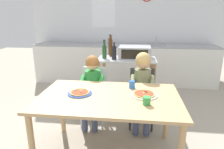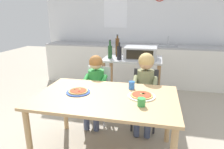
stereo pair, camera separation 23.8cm
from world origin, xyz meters
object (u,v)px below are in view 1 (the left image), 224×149
at_px(bottle_brown_beer, 114,53).
at_px(child_in_olive_shirt, 142,81).
at_px(dining_table, 109,103).
at_px(kitchen_island_cart, 126,76).
at_px(pizza_plate_white, 144,94).
at_px(child_in_green_shirt, 92,82).
at_px(toaster_oven, 135,52).
at_px(dining_chair_right, 142,93).
at_px(bottle_tall_green_wine, 111,48).
at_px(dining_chair_left, 94,91).
at_px(bottle_clear_vinegar, 104,51).
at_px(pizza_plate_blue_rimmed, 80,93).
at_px(drinking_cup_blue, 132,84).
at_px(drinking_cup_green, 147,101).
at_px(bottle_slim_sauce, 110,46).

xyz_separation_m(bottle_brown_beer, child_in_olive_shirt, (0.43, -0.43, -0.30)).
bearing_deg(dining_table, kitchen_island_cart, 83.81).
bearing_deg(pizza_plate_white, child_in_green_shirt, 140.33).
relative_size(toaster_oven, dining_chair_right, 0.61).
xyz_separation_m(kitchen_island_cart, bottle_tall_green_wine, (-0.27, 0.08, 0.45)).
relative_size(dining_chair_left, dining_chair_right, 1.00).
distance_m(bottle_clear_vinegar, bottle_tall_green_wine, 0.19).
distance_m(toaster_oven, dining_chair_right, 0.70).
relative_size(kitchen_island_cart, pizza_plate_white, 3.14).
bearing_deg(pizza_plate_white, pizza_plate_blue_rimmed, -176.86).
height_order(child_in_green_shirt, child_in_olive_shirt, child_in_olive_shirt).
bearing_deg(bottle_tall_green_wine, drinking_cup_blue, -69.77).
height_order(dining_chair_right, drinking_cup_blue, dining_chair_right).
xyz_separation_m(bottle_brown_beer, drinking_cup_blue, (0.30, -0.78, -0.23)).
xyz_separation_m(bottle_tall_green_wine, child_in_green_shirt, (-0.19, -0.65, -0.39)).
relative_size(dining_chair_left, child_in_green_shirt, 0.81).
relative_size(dining_chair_right, child_in_olive_shirt, 0.76).
bearing_deg(drinking_cup_blue, bottle_tall_green_wine, 110.23).
distance_m(bottle_brown_beer, bottle_tall_green_wine, 0.24).
distance_m(dining_table, child_in_green_shirt, 0.71).
bearing_deg(pizza_plate_white, dining_chair_right, 90.01).
height_order(bottle_tall_green_wine, child_in_green_shirt, bottle_tall_green_wine).
height_order(dining_table, drinking_cup_green, drinking_cup_green).
bearing_deg(pizza_plate_white, bottle_clear_vinegar, 119.13).
relative_size(toaster_oven, dining_chair_left, 0.61).
distance_m(bottle_clear_vinegar, pizza_plate_white, 1.24).
height_order(bottle_brown_beer, pizza_plate_blue_rimmed, bottle_brown_beer).
height_order(bottle_slim_sauce, dining_table, bottle_slim_sauce).
xyz_separation_m(dining_chair_left, pizza_plate_white, (0.69, -0.70, 0.26)).
relative_size(bottle_brown_beer, drinking_cup_green, 3.35).
xyz_separation_m(toaster_oven, dining_chair_right, (0.12, -0.46, -0.50)).
distance_m(bottle_tall_green_wine, pizza_plate_white, 1.36).
bearing_deg(child_in_olive_shirt, dining_table, -120.47).
height_order(bottle_tall_green_wine, child_in_olive_shirt, bottle_tall_green_wine).
xyz_separation_m(kitchen_island_cart, pizza_plate_blue_rimmed, (-0.45, -1.19, 0.15)).
bearing_deg(bottle_tall_green_wine, toaster_oven, -11.32).
distance_m(bottle_clear_vinegar, bottle_brown_beer, 0.17).
distance_m(dining_table, child_in_olive_shirt, 0.74).
xyz_separation_m(kitchen_island_cart, child_in_green_shirt, (-0.45, -0.57, 0.06)).
bearing_deg(bottle_brown_beer, dining_chair_right, -35.89).
bearing_deg(bottle_clear_vinegar, child_in_green_shirt, -102.06).
bearing_deg(child_in_olive_shirt, pizza_plate_white, -89.99).
height_order(kitchen_island_cart, child_in_olive_shirt, child_in_olive_shirt).
relative_size(bottle_tall_green_wine, dining_table, 0.23).
relative_size(kitchen_island_cart, drinking_cup_blue, 10.25).
distance_m(bottle_brown_beer, dining_table, 1.12).
height_order(dining_table, pizza_plate_blue_rimmed, pizza_plate_blue_rimmed).
bearing_deg(dining_chair_right, drinking_cup_green, -88.95).
height_order(toaster_oven, bottle_tall_green_wine, bottle_tall_green_wine).
bearing_deg(pizza_plate_blue_rimmed, dining_chair_left, 90.00).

